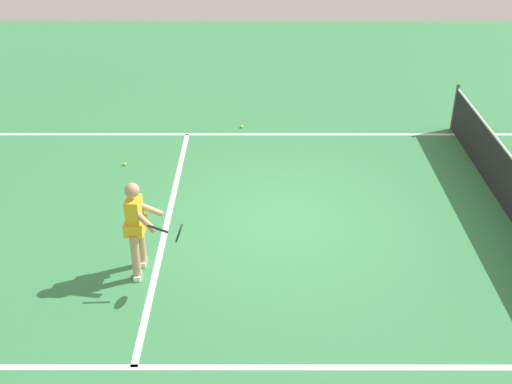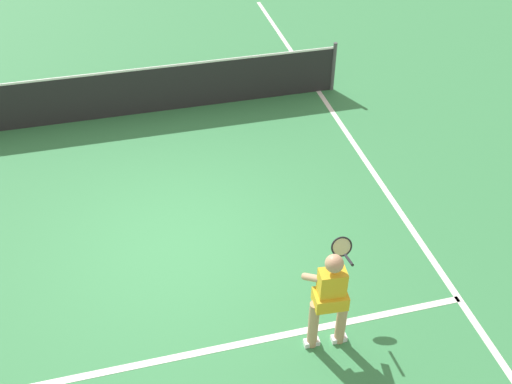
% 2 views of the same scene
% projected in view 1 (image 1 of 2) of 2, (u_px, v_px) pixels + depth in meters
% --- Properties ---
extents(ground_plane, '(26.65, 26.65, 0.00)m').
position_uv_depth(ground_plane, '(283.00, 219.00, 11.18)').
color(ground_plane, '#38844C').
extents(service_line_marking, '(7.14, 0.10, 0.01)m').
position_uv_depth(service_line_marking, '(168.00, 218.00, 11.18)').
color(service_line_marking, white).
rests_on(service_line_marking, ground).
extents(sideline_left_marking, '(0.10, 18.50, 0.01)m').
position_uv_depth(sideline_left_marking, '(277.00, 134.00, 14.28)').
color(sideline_left_marking, white).
rests_on(sideline_left_marking, ground).
extents(sideline_right_marking, '(0.10, 18.50, 0.01)m').
position_uv_depth(sideline_right_marking, '(293.00, 367.00, 8.07)').
color(sideline_right_marking, white).
rests_on(sideline_right_marking, ground).
extents(tennis_player, '(0.82, 0.92, 1.55)m').
position_uv_depth(tennis_player, '(138.00, 225.00, 9.42)').
color(tennis_player, tan).
rests_on(tennis_player, ground).
extents(tennis_ball_near, '(0.07, 0.07, 0.07)m').
position_uv_depth(tennis_ball_near, '(125.00, 164.00, 12.95)').
color(tennis_ball_near, '#D1E533').
rests_on(tennis_ball_near, ground).
extents(tennis_ball_mid, '(0.07, 0.07, 0.07)m').
position_uv_depth(tennis_ball_mid, '(242.00, 127.00, 14.59)').
color(tennis_ball_mid, '#D1E533').
rests_on(tennis_ball_mid, ground).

